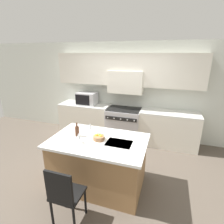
{
  "coord_description": "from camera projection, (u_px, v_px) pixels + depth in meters",
  "views": [
    {
      "loc": [
        1.13,
        -2.89,
        2.4
      ],
      "look_at": [
        0.01,
        0.49,
        1.19
      ],
      "focal_mm": 28.0,
      "sensor_mm": 36.0,
      "label": 1
    }
  ],
  "objects": [
    {
      "name": "microwave",
      "position": [
        87.0,
        98.0,
        5.15
      ],
      "size": [
        0.56,
        0.4,
        0.36
      ],
      "color": "#B7B7BC",
      "rests_on": "back_counter"
    },
    {
      "name": "kitchen_island",
      "position": [
        99.0,
        162.0,
        3.24
      ],
      "size": [
        1.71,
        1.09,
        0.94
      ],
      "color": "olive",
      "rests_on": "ground_plane"
    },
    {
      "name": "back_counter",
      "position": [
        124.0,
        123.0,
        5.02
      ],
      "size": [
        3.95,
        0.62,
        0.94
      ],
      "color": "silver",
      "rests_on": "ground_plane"
    },
    {
      "name": "fruit_bowl",
      "position": [
        99.0,
        137.0,
        3.08
      ],
      "size": [
        0.21,
        0.21,
        0.1
      ],
      "color": "#996B47",
      "rests_on": "kitchen_island"
    },
    {
      "name": "back_cabinetry",
      "position": [
        127.0,
        83.0,
        4.88
      ],
      "size": [
        10.0,
        0.46,
        2.7
      ],
      "color": "silver",
      "rests_on": "ground_plane"
    },
    {
      "name": "wine_glass_far",
      "position": [
        90.0,
        126.0,
        3.36
      ],
      "size": [
        0.07,
        0.07,
        0.18
      ],
      "color": "white",
      "rests_on": "kitchen_island"
    },
    {
      "name": "range_stove",
      "position": [
        124.0,
        124.0,
        5.01
      ],
      "size": [
        0.93,
        0.7,
        0.92
      ],
      "color": "#B7B7BC",
      "rests_on": "ground_plane"
    },
    {
      "name": "ground_plane",
      "position": [
        104.0,
        172.0,
        3.71
      ],
      "size": [
        10.0,
        10.0,
        0.0
      ],
      "primitive_type": "plane",
      "color": "brown"
    },
    {
      "name": "wine_bottle",
      "position": [
        77.0,
        131.0,
        3.21
      ],
      "size": [
        0.08,
        0.08,
        0.26
      ],
      "color": "#422314",
      "rests_on": "kitchen_island"
    },
    {
      "name": "island_chair",
      "position": [
        65.0,
        194.0,
        2.41
      ],
      "size": [
        0.42,
        0.4,
        0.97
      ],
      "color": "black",
      "rests_on": "ground_plane"
    },
    {
      "name": "wine_glass_near",
      "position": [
        79.0,
        136.0,
        2.96
      ],
      "size": [
        0.07,
        0.07,
        0.18
      ],
      "color": "white",
      "rests_on": "kitchen_island"
    }
  ]
}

